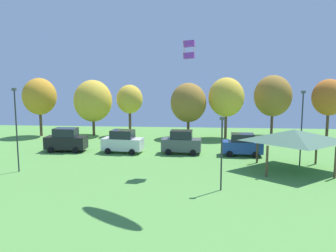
{
  "coord_description": "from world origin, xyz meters",
  "views": [
    {
      "loc": [
        0.69,
        3.61,
        8.21
      ],
      "look_at": [
        -0.53,
        18.59,
        6.08
      ],
      "focal_mm": 38.0,
      "sensor_mm": 36.0,
      "label": 1
    }
  ],
  "objects_px": {
    "parked_car_third_from_left": "(181,142)",
    "treeline_tree_0": "(40,97)",
    "kite_flying_1": "(189,50)",
    "light_post_0": "(16,126)",
    "treeline_tree_5": "(273,96)",
    "treeline_tree_2": "(130,99)",
    "light_post_2": "(302,124)",
    "treeline_tree_6": "(329,97)",
    "parked_car_rightmost_in_row": "(242,145)",
    "park_pavilion": "(294,135)",
    "light_post_1": "(222,149)",
    "treeline_tree_3": "(188,103)",
    "parked_car_second_from_left": "(123,142)",
    "treeline_tree_4": "(226,97)",
    "treeline_tree_1": "(93,101)",
    "parked_car_leftmost": "(66,140)"
  },
  "relations": [
    {
      "from": "parked_car_third_from_left",
      "to": "treeline_tree_0",
      "type": "xyz_separation_m",
      "value": [
        -19.69,
        9.7,
        4.19
      ]
    },
    {
      "from": "treeline_tree_0",
      "to": "kite_flying_1",
      "type": "bearing_deg",
      "value": -38.11
    },
    {
      "from": "light_post_0",
      "to": "treeline_tree_5",
      "type": "xyz_separation_m",
      "value": [
        25.56,
        20.73,
        1.47
      ]
    },
    {
      "from": "light_post_0",
      "to": "treeline_tree_2",
      "type": "distance_m",
      "value": 20.5
    },
    {
      "from": "light_post_2",
      "to": "treeline_tree_2",
      "type": "bearing_deg",
      "value": 140.05
    },
    {
      "from": "parked_car_third_from_left",
      "to": "treeline_tree_6",
      "type": "relative_size",
      "value": 0.54
    },
    {
      "from": "parked_car_rightmost_in_row",
      "to": "park_pavilion",
      "type": "height_order",
      "value": "park_pavilion"
    },
    {
      "from": "light_post_1",
      "to": "treeline_tree_6",
      "type": "height_order",
      "value": "treeline_tree_6"
    },
    {
      "from": "treeline_tree_3",
      "to": "treeline_tree_6",
      "type": "bearing_deg",
      "value": 0.35
    },
    {
      "from": "treeline_tree_3",
      "to": "treeline_tree_6",
      "type": "distance_m",
      "value": 18.05
    },
    {
      "from": "park_pavilion",
      "to": "treeline_tree_2",
      "type": "distance_m",
      "value": 24.65
    },
    {
      "from": "parked_car_second_from_left",
      "to": "treeline_tree_4",
      "type": "height_order",
      "value": "treeline_tree_4"
    },
    {
      "from": "treeline_tree_3",
      "to": "kite_flying_1",
      "type": "bearing_deg",
      "value": -88.57
    },
    {
      "from": "light_post_0",
      "to": "light_post_2",
      "type": "distance_m",
      "value": 25.02
    },
    {
      "from": "light_post_1",
      "to": "treeline_tree_3",
      "type": "height_order",
      "value": "treeline_tree_3"
    },
    {
      "from": "parked_car_rightmost_in_row",
      "to": "park_pavilion",
      "type": "xyz_separation_m",
      "value": [
        3.74,
        -5.38,
        1.94
      ]
    },
    {
      "from": "light_post_1",
      "to": "treeline_tree_1",
      "type": "xyz_separation_m",
      "value": [
        -16.01,
        22.65,
        1.71
      ]
    },
    {
      "from": "light_post_1",
      "to": "parked_car_second_from_left",
      "type": "bearing_deg",
      "value": 129.15
    },
    {
      "from": "treeline_tree_3",
      "to": "parked_car_second_from_left",
      "type": "bearing_deg",
      "value": -123.86
    },
    {
      "from": "parked_car_leftmost",
      "to": "parked_car_rightmost_in_row",
      "type": "bearing_deg",
      "value": -1.86
    },
    {
      "from": "park_pavilion",
      "to": "treeline_tree_4",
      "type": "height_order",
      "value": "treeline_tree_4"
    },
    {
      "from": "parked_car_second_from_left",
      "to": "treeline_tree_2",
      "type": "bearing_deg",
      "value": 103.76
    },
    {
      "from": "treeline_tree_2",
      "to": "treeline_tree_6",
      "type": "relative_size",
      "value": 0.89
    },
    {
      "from": "treeline_tree_0",
      "to": "parked_car_second_from_left",
      "type": "bearing_deg",
      "value": -35.91
    },
    {
      "from": "parked_car_second_from_left",
      "to": "treeline_tree_2",
      "type": "relative_size",
      "value": 0.64
    },
    {
      "from": "treeline_tree_0",
      "to": "treeline_tree_6",
      "type": "xyz_separation_m",
      "value": [
        38.19,
        0.52,
        0.03
      ]
    },
    {
      "from": "light_post_1",
      "to": "kite_flying_1",
      "type": "bearing_deg",
      "value": 114.64
    },
    {
      "from": "parked_car_leftmost",
      "to": "treeline_tree_0",
      "type": "relative_size",
      "value": 0.56
    },
    {
      "from": "light_post_0",
      "to": "treeline_tree_3",
      "type": "xyz_separation_m",
      "value": [
        14.14,
        18.36,
        0.66
      ]
    },
    {
      "from": "parked_car_second_from_left",
      "to": "treeline_tree_3",
      "type": "relative_size",
      "value": 0.62
    },
    {
      "from": "parked_car_rightmost_in_row",
      "to": "treeline_tree_4",
      "type": "relative_size",
      "value": 0.53
    },
    {
      "from": "light_post_1",
      "to": "treeline_tree_1",
      "type": "height_order",
      "value": "treeline_tree_1"
    },
    {
      "from": "light_post_1",
      "to": "light_post_2",
      "type": "bearing_deg",
      "value": 44.63
    },
    {
      "from": "park_pavilion",
      "to": "kite_flying_1",
      "type": "bearing_deg",
      "value": -175.82
    },
    {
      "from": "treeline_tree_3",
      "to": "light_post_0",
      "type": "bearing_deg",
      "value": -127.6
    },
    {
      "from": "treeline_tree_5",
      "to": "treeline_tree_2",
      "type": "bearing_deg",
      "value": -176.57
    },
    {
      "from": "treeline_tree_3",
      "to": "treeline_tree_5",
      "type": "relative_size",
      "value": 0.88
    },
    {
      "from": "treeline_tree_0",
      "to": "treeline_tree_3",
      "type": "bearing_deg",
      "value": 1.16
    },
    {
      "from": "parked_car_second_from_left",
      "to": "treeline_tree_0",
      "type": "height_order",
      "value": "treeline_tree_0"
    },
    {
      "from": "light_post_2",
      "to": "kite_flying_1",
      "type": "bearing_deg",
      "value": -168.25
    },
    {
      "from": "treeline_tree_3",
      "to": "light_post_2",
      "type": "bearing_deg",
      "value": -53.78
    },
    {
      "from": "parked_car_third_from_left",
      "to": "treeline_tree_3",
      "type": "height_order",
      "value": "treeline_tree_3"
    },
    {
      "from": "treeline_tree_4",
      "to": "light_post_0",
      "type": "bearing_deg",
      "value": -136.12
    },
    {
      "from": "light_post_1",
      "to": "treeline_tree_2",
      "type": "bearing_deg",
      "value": 115.39
    },
    {
      "from": "parked_car_third_from_left",
      "to": "treeline_tree_0",
      "type": "bearing_deg",
      "value": 156.87
    },
    {
      "from": "parked_car_third_from_left",
      "to": "park_pavilion",
      "type": "relative_size",
      "value": 0.6
    },
    {
      "from": "treeline_tree_5",
      "to": "parked_car_rightmost_in_row",
      "type": "bearing_deg",
      "value": -113.47
    },
    {
      "from": "parked_car_rightmost_in_row",
      "to": "treeline_tree_5",
      "type": "bearing_deg",
      "value": 70.19
    },
    {
      "from": "parked_car_leftmost",
      "to": "parked_car_third_from_left",
      "type": "relative_size",
      "value": 1.04
    },
    {
      "from": "park_pavilion",
      "to": "treeline_tree_3",
      "type": "distance_m",
      "value": 18.61
    }
  ]
}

